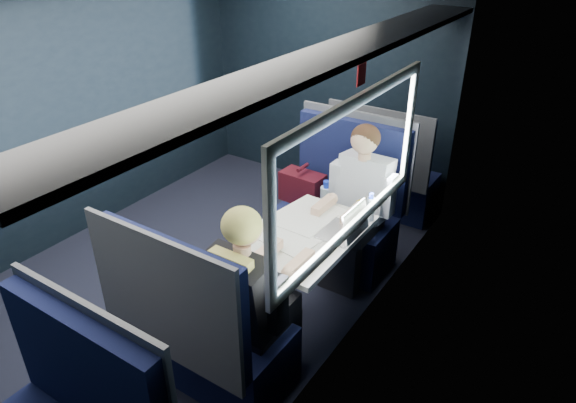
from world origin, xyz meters
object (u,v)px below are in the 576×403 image
Objects in this scene: man at (358,198)px; laptop at (347,227)px; woman at (250,293)px; seat_bay_near at (336,212)px; seat_bay_far at (203,333)px; seat_row_front at (383,175)px; bottle_small at (370,208)px; cup at (356,213)px; table at (304,243)px.

man reaches higher than laptop.
woman is at bearing -90.00° from man.
seat_bay_near is at bearing 147.38° from man.
seat_bay_far is 3.98× the size of laptop.
seat_row_front is 1.76m from laptop.
seat_row_front reaches higher than bottle_small.
bottle_small reaches higher than cup.
laptop reaches higher than table.
man is (0.27, -0.17, 0.29)m from seat_bay_near.
bottle_small is at bearing 78.41° from woman.
cup is at bearing 72.63° from seat_bay_far.
seat_bay_far is at bearing -146.18° from woman.
cup is (0.14, 1.08, 0.06)m from woman.
table is at bearing -152.04° from laptop.
table is 0.76× the size of woman.
seat_bay_near is 0.95m from laptop.
seat_bay_near is 5.89× the size of bottle_small.
table is 0.71m from woman.
seat_row_front is 3.66× the size of laptop.
woman reaches higher than table.
laptop is (0.26, 0.14, 0.14)m from table.
seat_bay_far is 5.89× the size of bottle_small.
seat_bay_near is at bearing 103.14° from table.
seat_bay_near is 0.95× the size of man.
table is at bearing -76.86° from seat_bay_near.
woman is 4.17× the size of laptop.
man is 0.38m from bottle_small.
seat_bay_near is 0.79m from bottle_small.
cup is (0.41, -0.50, 0.36)m from seat_bay_near.
bottle_small is at bearing 69.57° from seat_bay_far.
bottle_small is (0.48, 1.29, 0.42)m from seat_bay_far.
seat_bay_near is at bearing 137.55° from bottle_small.
man reaches higher than cup.
man is 0.36m from cup.
seat_row_front is 2.54m from woman.
seat_bay_far is at bearing -90.00° from seat_row_front.
seat_row_front is 0.88× the size of man.
seat_bay_near is 0.95× the size of woman.
seat_bay_far reaches higher than seat_row_front.
bottle_small is at bearing -70.85° from seat_row_front.
bottle_small is (0.23, 1.12, 0.11)m from woman.
seat_row_front is 0.88× the size of woman.
seat_bay_far is at bearing -101.78° from table.
laptop is at bearing -75.10° from seat_row_front.
cup is at bearing 82.59° from woman.
seat_bay_far is at bearing -110.43° from bottle_small.
laptop reaches higher than bottle_small.
seat_bay_near is at bearing 90.69° from seat_bay_far.
seat_bay_far reaches higher than table.
table is 0.79× the size of seat_bay_near.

